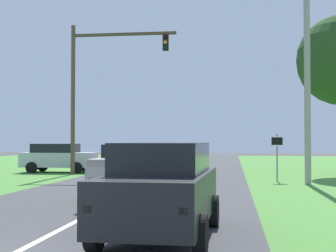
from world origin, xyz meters
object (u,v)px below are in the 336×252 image
object	(u,v)px
traffic_light	(97,78)
utility_pole_right	(307,75)
pickup_truck_lead	(135,171)
crossing_suv_far	(58,157)
keep_moving_sign	(277,151)
red_suv_near	(162,187)

from	to	relation	value
traffic_light	utility_pole_right	bearing A→B (deg)	-23.59
pickup_truck_lead	crossing_suv_far	world-z (taller)	pickup_truck_lead
keep_moving_sign	crossing_suv_far	xyz separation A→B (m)	(-12.78, 5.00, -0.54)
pickup_truck_lead	utility_pole_right	distance (m)	9.94
keep_moving_sign	utility_pole_right	world-z (taller)	utility_pole_right
crossing_suv_far	red_suv_near	bearing A→B (deg)	-64.23
pickup_truck_lead	traffic_light	xyz separation A→B (m)	(-4.49, 11.11, 4.60)
red_suv_near	pickup_truck_lead	world-z (taller)	red_suv_near
red_suv_near	crossing_suv_far	distance (m)	21.23
red_suv_near	utility_pole_right	distance (m)	14.03
traffic_light	utility_pole_right	world-z (taller)	utility_pole_right
traffic_light	crossing_suv_far	xyz separation A→B (m)	(-2.88, 1.66, -4.63)
traffic_light	crossing_suv_far	distance (m)	5.70
red_suv_near	traffic_light	size ratio (longest dim) A/B	0.55
red_suv_near	crossing_suv_far	size ratio (longest dim) A/B	1.06
red_suv_near	keep_moving_sign	distance (m)	14.57
keep_moving_sign	traffic_light	bearing A→B (deg)	161.40
pickup_truck_lead	crossing_suv_far	distance (m)	14.74
red_suv_near	crossing_suv_far	xyz separation A→B (m)	(-9.23, 19.12, -0.09)
pickup_truck_lead	crossing_suv_far	xyz separation A→B (m)	(-7.37, 12.77, -0.02)
crossing_suv_far	utility_pole_right	size ratio (longest dim) A/B	0.46
red_suv_near	utility_pole_right	bearing A→B (deg)	69.26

